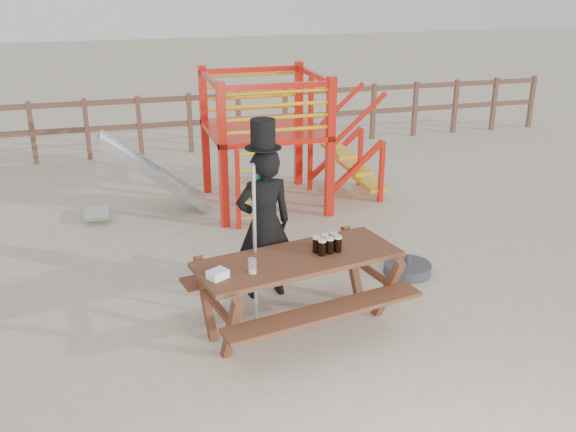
{
  "coord_description": "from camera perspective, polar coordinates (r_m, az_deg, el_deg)",
  "views": [
    {
      "loc": [
        -2.12,
        -5.8,
        3.53
      ],
      "look_at": [
        -0.22,
        0.8,
        0.86
      ],
      "focal_mm": 40.0,
      "sensor_mm": 36.0,
      "label": 1
    }
  ],
  "objects": [
    {
      "name": "paper_bag",
      "position": [
        6.07,
        -6.26,
        -5.17
      ],
      "size": [
        0.23,
        0.21,
        0.08
      ],
      "primitive_type": "cube",
      "rotation": [
        0.0,
        0.0,
        0.51
      ],
      "color": "white",
      "rests_on": "picnic_table"
    },
    {
      "name": "stout_pints",
      "position": [
        6.57,
        3.53,
        -2.49
      ],
      "size": [
        0.3,
        0.21,
        0.17
      ],
      "color": "black",
      "rests_on": "picnic_table"
    },
    {
      "name": "playground_fort",
      "position": [
        9.96,
        -2.52,
        6.9
      ],
      "size": [
        4.71,
        1.84,
        2.1
      ],
      "color": "red",
      "rests_on": "ground"
    },
    {
      "name": "man_with_hat",
      "position": [
        7.1,
        -2.13,
        -0.36
      ],
      "size": [
        0.67,
        0.47,
        2.05
      ],
      "rotation": [
        0.0,
        0.0,
        3.23
      ],
      "color": "black",
      "rests_on": "ground"
    },
    {
      "name": "metal_pole",
      "position": [
        6.56,
        -2.96,
        -2.74
      ],
      "size": [
        0.04,
        0.04,
        1.73
      ],
      "primitive_type": "cylinder",
      "color": "#B2B2B7",
      "rests_on": "ground"
    },
    {
      "name": "ground",
      "position": [
        7.11,
        3.56,
        -8.57
      ],
      "size": [
        60.0,
        60.0,
        0.0
      ],
      "primitive_type": "plane",
      "color": "#C2B497",
      "rests_on": "ground"
    },
    {
      "name": "empty_glasses",
      "position": [
        6.13,
        -3.19,
        -4.5
      ],
      "size": [
        0.08,
        0.08,
        0.15
      ],
      "color": "silver",
      "rests_on": "picnic_table"
    },
    {
      "name": "back_fence",
      "position": [
        13.27,
        -6.57,
        8.92
      ],
      "size": [
        15.09,
        0.09,
        1.2
      ],
      "color": "brown",
      "rests_on": "ground"
    },
    {
      "name": "parasol_base",
      "position": [
        8.06,
        10.57,
        -4.62
      ],
      "size": [
        0.58,
        0.58,
        0.25
      ],
      "color": "#37373C",
      "rests_on": "ground"
    },
    {
      "name": "picnic_table",
      "position": [
        6.61,
        0.9,
        -5.99
      ],
      "size": [
        2.31,
        1.8,
        0.8
      ],
      "rotation": [
        0.0,
        0.0,
        0.19
      ],
      "color": "brown",
      "rests_on": "ground"
    }
  ]
}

